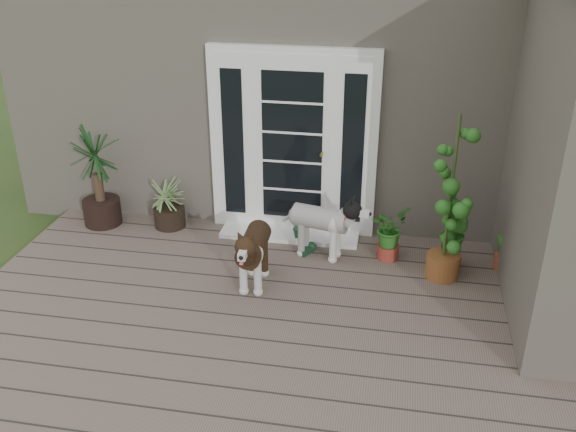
# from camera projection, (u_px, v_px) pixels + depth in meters

# --- Properties ---
(deck) EXTENTS (6.20, 4.60, 0.12)m
(deck) POSITION_uv_depth(u_px,v_px,m) (272.00, 346.00, 5.69)
(deck) COLOR #6B5B4C
(deck) RESTS_ON ground
(house_main) EXTENTS (7.40, 4.00, 3.10)m
(house_main) POSITION_uv_depth(u_px,v_px,m) (333.00, 71.00, 8.80)
(house_main) COLOR #665E54
(house_main) RESTS_ON ground
(door_unit) EXTENTS (1.90, 0.14, 2.15)m
(door_unit) POSITION_uv_depth(u_px,v_px,m) (293.00, 143.00, 7.17)
(door_unit) COLOR white
(door_unit) RESTS_ON deck
(door_step) EXTENTS (1.60, 0.40, 0.05)m
(door_step) POSITION_uv_depth(u_px,v_px,m) (290.00, 234.00, 7.46)
(door_step) COLOR white
(door_step) RESTS_ON deck
(brindle_dog) EXTENTS (0.37, 0.82, 0.67)m
(brindle_dog) POSITION_uv_depth(u_px,v_px,m) (254.00, 255.00, 6.37)
(brindle_dog) COLOR #332112
(brindle_dog) RESTS_ON deck
(white_dog) EXTENTS (0.86, 0.51, 0.67)m
(white_dog) POSITION_uv_depth(u_px,v_px,m) (320.00, 229.00, 6.90)
(white_dog) COLOR beige
(white_dog) RESTS_ON deck
(spider_plant) EXTENTS (0.77, 0.77, 0.66)m
(spider_plant) POSITION_uv_depth(u_px,v_px,m) (168.00, 201.00, 7.56)
(spider_plant) COLOR #A1BA72
(spider_plant) RESTS_ON deck
(yucca) EXTENTS (0.86, 0.86, 1.22)m
(yucca) POSITION_uv_depth(u_px,v_px,m) (97.00, 177.00, 7.50)
(yucca) COLOR black
(yucca) RESTS_ON deck
(herb_a) EXTENTS (0.55, 0.55, 0.51)m
(herb_a) POSITION_uv_depth(u_px,v_px,m) (389.00, 237.00, 6.89)
(herb_a) COLOR #1A4C15
(herb_a) RESTS_ON deck
(herb_b) EXTENTS (0.44, 0.44, 0.52)m
(herb_b) POSITION_uv_depth(u_px,v_px,m) (450.00, 246.00, 6.70)
(herb_b) COLOR #235F1B
(herb_b) RESTS_ON deck
(herb_c) EXTENTS (0.52, 0.52, 0.57)m
(herb_c) POSITION_uv_depth(u_px,v_px,m) (511.00, 245.00, 6.67)
(herb_c) COLOR #18561C
(herb_c) RESTS_ON deck
(sapling) EXTENTS (0.57, 0.57, 1.81)m
(sapling) POSITION_uv_depth(u_px,v_px,m) (451.00, 197.00, 6.26)
(sapling) COLOR #215117
(sapling) RESTS_ON deck
(clog_left) EXTENTS (0.20, 0.31, 0.09)m
(clog_left) POSITION_uv_depth(u_px,v_px,m) (298.00, 233.00, 7.43)
(clog_left) COLOR #163920
(clog_left) RESTS_ON deck
(clog_right) EXTENTS (0.24, 0.29, 0.08)m
(clog_right) POSITION_uv_depth(u_px,v_px,m) (307.00, 249.00, 7.09)
(clog_right) COLOR #14341F
(clog_right) RESTS_ON deck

